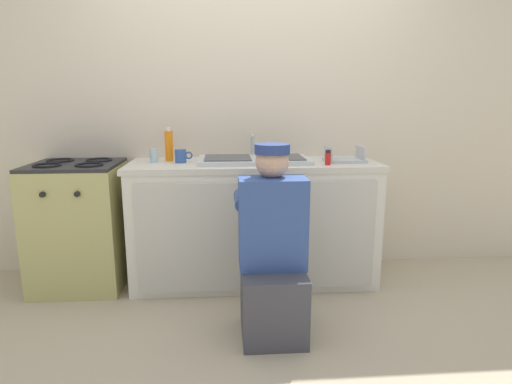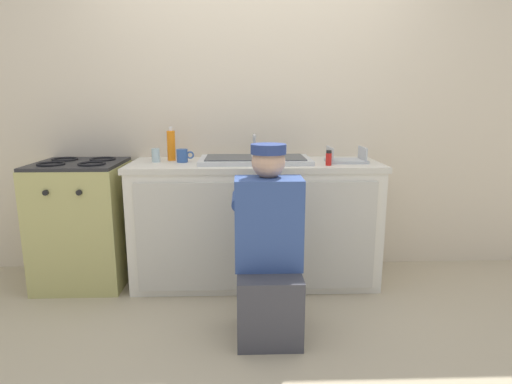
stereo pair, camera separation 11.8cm
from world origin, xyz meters
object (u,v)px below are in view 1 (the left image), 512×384
(stove_range, at_px, (80,225))
(water_glass, at_px, (154,156))
(coffee_mug, at_px, (181,156))
(spice_bottle_red, at_px, (328,158))
(dish_rack_tray, at_px, (344,158))
(soap_bottle_orange, at_px, (169,146))
(plumber_person, at_px, (273,258))
(sink_double_basin, at_px, (254,159))

(stove_range, relative_size, water_glass, 9.21)
(stove_range, height_order, coffee_mug, coffee_mug)
(spice_bottle_red, bearing_deg, dish_rack_tray, 44.00)
(stove_range, bearing_deg, soap_bottle_orange, 9.15)
(spice_bottle_red, xyz_separation_m, water_glass, (-1.22, 0.21, -0.00))
(soap_bottle_orange, bearing_deg, water_glass, -141.46)
(water_glass, distance_m, soap_bottle_orange, 0.14)
(spice_bottle_red, height_order, water_glass, spice_bottle_red)
(stove_range, relative_size, soap_bottle_orange, 3.68)
(coffee_mug, bearing_deg, dish_rack_tray, -1.95)
(plumber_person, bearing_deg, stove_range, 149.55)
(sink_double_basin, relative_size, coffee_mug, 6.35)
(sink_double_basin, xyz_separation_m, water_glass, (-0.72, 0.02, 0.03))
(stove_range, height_order, soap_bottle_orange, soap_bottle_orange)
(sink_double_basin, relative_size, soap_bottle_orange, 3.20)
(spice_bottle_red, distance_m, soap_bottle_orange, 1.16)
(dish_rack_tray, bearing_deg, coffee_mug, 178.05)
(dish_rack_tray, xyz_separation_m, soap_bottle_orange, (-1.28, 0.14, 0.09))
(stove_range, xyz_separation_m, plumber_person, (1.32, -0.78, 0.00))
(spice_bottle_red, height_order, soap_bottle_orange, soap_bottle_orange)
(stove_range, xyz_separation_m, coffee_mug, (0.75, 0.01, 0.49))
(sink_double_basin, relative_size, plumber_person, 0.72)
(dish_rack_tray, xyz_separation_m, coffee_mug, (-1.18, 0.04, 0.02))
(stove_range, bearing_deg, dish_rack_tray, -0.97)
(plumber_person, bearing_deg, coffee_mug, 126.21)
(plumber_person, xyz_separation_m, water_glass, (-0.77, 0.80, 0.49))
(soap_bottle_orange, distance_m, coffee_mug, 0.15)
(sink_double_basin, bearing_deg, plumber_person, -86.23)
(plumber_person, height_order, soap_bottle_orange, soap_bottle_orange)
(spice_bottle_red, xyz_separation_m, coffee_mug, (-1.02, 0.19, -0.00))
(plumber_person, relative_size, dish_rack_tray, 3.94)
(water_glass, bearing_deg, sink_double_basin, -1.84)
(soap_bottle_orange, bearing_deg, plumber_person, -52.82)
(stove_range, height_order, water_glass, water_glass)
(water_glass, bearing_deg, spice_bottle_red, -9.80)
(stove_range, xyz_separation_m, spice_bottle_red, (1.77, -0.19, 0.50))
(stove_range, distance_m, water_glass, 0.74)
(sink_double_basin, distance_m, dish_rack_tray, 0.66)
(stove_range, bearing_deg, plumber_person, -30.45)
(soap_bottle_orange, relative_size, coffee_mug, 1.98)
(plumber_person, bearing_deg, soap_bottle_orange, 127.18)
(sink_double_basin, xyz_separation_m, plumber_person, (0.05, -0.78, -0.46))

